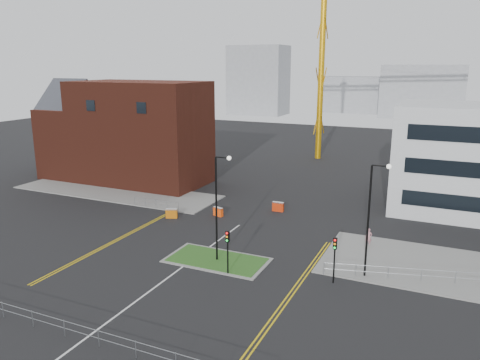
# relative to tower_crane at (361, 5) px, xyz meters

# --- Properties ---
(ground) EXTENTS (200.00, 200.00, 0.00)m
(ground) POSITION_rel_tower_crane_xyz_m (-3.88, -55.62, -25.37)
(ground) COLOR black
(ground) RESTS_ON ground
(pavement_left) EXTENTS (28.00, 8.00, 0.12)m
(pavement_left) POSITION_rel_tower_crane_xyz_m (-23.88, -33.62, -25.31)
(pavement_left) COLOR slate
(pavement_left) RESTS_ON ground
(pavement_right) EXTENTS (24.00, 10.00, 0.12)m
(pavement_right) POSITION_rel_tower_crane_xyz_m (18.12, -41.62, -25.31)
(pavement_right) COLOR slate
(pavement_right) RESTS_ON ground
(island_kerb) EXTENTS (8.60, 4.60, 0.08)m
(island_kerb) POSITION_rel_tower_crane_xyz_m (-1.88, -47.62, -25.33)
(island_kerb) COLOR slate
(island_kerb) RESTS_ON ground
(grass_island) EXTENTS (8.00, 4.00, 0.12)m
(grass_island) POSITION_rel_tower_crane_xyz_m (-1.88, -47.62, -25.31)
(grass_island) COLOR #1F4F1A
(grass_island) RESTS_ON ground
(brick_building) EXTENTS (24.20, 10.07, 14.24)m
(brick_building) POSITION_rel_tower_crane_xyz_m (-26.85, -27.63, -18.52)
(brick_building) COLOR #4E1E13
(brick_building) RESTS_ON ground
(tower_crane) EXTENTS (52.81, 6.59, 36.67)m
(tower_crane) POSITION_rel_tower_crane_xyz_m (0.00, 0.00, 0.00)
(tower_crane) COLOR orange
(tower_crane) RESTS_ON ground
(streetlamp_island) EXTENTS (1.46, 0.36, 9.18)m
(streetlamp_island) POSITION_rel_tower_crane_xyz_m (-1.66, -47.62, -19.95)
(streetlamp_island) COLOR black
(streetlamp_island) RESTS_ON ground
(streetlamp_right_near) EXTENTS (1.46, 0.36, 9.18)m
(streetlamp_right_near) POSITION_rel_tower_crane_xyz_m (10.34, -45.62, -19.95)
(streetlamp_right_near) COLOR black
(streetlamp_right_near) RESTS_ON ground
(traffic_light_island) EXTENTS (0.28, 0.33, 3.65)m
(traffic_light_island) POSITION_rel_tower_crane_xyz_m (0.12, -49.64, -22.80)
(traffic_light_island) COLOR black
(traffic_light_island) RESTS_ON ground
(traffic_light_right) EXTENTS (0.28, 0.33, 3.65)m
(traffic_light_right) POSITION_rel_tower_crane_xyz_m (8.12, -47.64, -22.80)
(traffic_light_right) COLOR black
(traffic_light_right) RESTS_ON ground
(railing_front) EXTENTS (24.05, 0.05, 1.10)m
(railing_front) POSITION_rel_tower_crane_xyz_m (-3.88, -61.62, -24.58)
(railing_front) COLOR gray
(railing_front) RESTS_ON ground
(railing_left) EXTENTS (6.05, 0.05, 1.10)m
(railing_left) POSITION_rel_tower_crane_xyz_m (-14.88, -37.62, -24.62)
(railing_left) COLOR gray
(railing_left) RESTS_ON ground
(railing_right) EXTENTS (19.05, 5.05, 1.10)m
(railing_right) POSITION_rel_tower_crane_xyz_m (16.62, -44.12, -24.59)
(railing_right) COLOR gray
(railing_right) RESTS_ON ground
(centre_line) EXTENTS (0.15, 30.00, 0.01)m
(centre_line) POSITION_rel_tower_crane_xyz_m (-3.88, -53.62, -25.36)
(centre_line) COLOR silver
(centre_line) RESTS_ON ground
(yellow_left_a) EXTENTS (0.12, 24.00, 0.01)m
(yellow_left_a) POSITION_rel_tower_crane_xyz_m (-12.88, -45.62, -25.36)
(yellow_left_a) COLOR gold
(yellow_left_a) RESTS_ON ground
(yellow_left_b) EXTENTS (0.12, 24.00, 0.01)m
(yellow_left_b) POSITION_rel_tower_crane_xyz_m (-12.58, -45.62, -25.36)
(yellow_left_b) COLOR gold
(yellow_left_b) RESTS_ON ground
(yellow_right_a) EXTENTS (0.12, 20.00, 0.01)m
(yellow_right_a) POSITION_rel_tower_crane_xyz_m (5.62, -49.62, -25.36)
(yellow_right_a) COLOR gold
(yellow_right_a) RESTS_ON ground
(yellow_right_b) EXTENTS (0.12, 20.00, 0.01)m
(yellow_right_b) POSITION_rel_tower_crane_xyz_m (5.92, -49.62, -25.36)
(yellow_right_b) COLOR gold
(yellow_right_b) RESTS_ON ground
(skyline_a) EXTENTS (18.00, 12.00, 22.00)m
(skyline_a) POSITION_rel_tower_crane_xyz_m (-43.88, 64.38, -14.37)
(skyline_a) COLOR gray
(skyline_a) RESTS_ON ground
(skyline_b) EXTENTS (24.00, 12.00, 16.00)m
(skyline_b) POSITION_rel_tower_crane_xyz_m (6.12, 74.38, -17.37)
(skyline_b) COLOR gray
(skyline_b) RESTS_ON ground
(skyline_d) EXTENTS (30.00, 12.00, 12.00)m
(skyline_d) POSITION_rel_tower_crane_xyz_m (-11.88, 84.38, -19.37)
(skyline_d) COLOR gray
(skyline_d) RESTS_ON ground
(pedestrian) EXTENTS (0.71, 0.57, 1.70)m
(pedestrian) POSITION_rel_tower_crane_xyz_m (9.29, -39.01, -24.52)
(pedestrian) COLOR #C07C85
(pedestrian) RESTS_ON ground
(barrier_left) EXTENTS (1.30, 0.82, 1.04)m
(barrier_left) POSITION_rel_tower_crane_xyz_m (-11.52, -39.59, -24.80)
(barrier_left) COLOR #C3620A
(barrier_left) RESTS_ON ground
(barrier_mid) EXTENTS (1.23, 0.72, 0.98)m
(barrier_mid) POSITION_rel_tower_crane_xyz_m (-7.25, -36.86, -24.83)
(barrier_mid) COLOR #FF4A0E
(barrier_mid) RESTS_ON ground
(barrier_right) EXTENTS (1.30, 0.47, 1.08)m
(barrier_right) POSITION_rel_tower_crane_xyz_m (-1.82, -32.54, -24.78)
(barrier_right) COLOR red
(barrier_right) RESTS_ON ground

